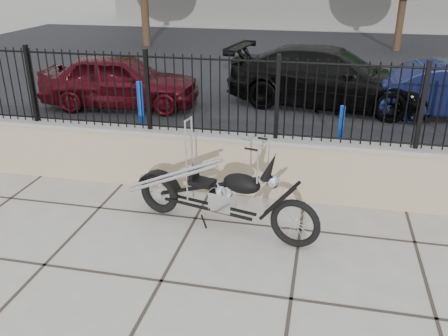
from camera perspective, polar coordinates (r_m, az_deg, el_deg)
ground_plane at (r=5.69m, az=-7.57°, el=-13.34°), size 90.00×90.00×0.00m
parking_lot at (r=17.18m, az=6.57°, el=11.93°), size 30.00×30.00×0.00m
retaining_wall at (r=7.54m, az=-1.51°, el=0.76°), size 14.00×0.36×0.96m
iron_fence at (r=7.19m, az=-1.60°, el=8.72°), size 14.00×0.08×1.20m
chopper_motorcycle at (r=6.30m, az=-0.58°, el=-1.06°), size 2.61×1.07×1.55m
car_red at (r=12.38m, az=-12.34°, el=10.24°), size 4.09×2.00×1.34m
car_black at (r=12.44m, az=12.46°, el=10.62°), size 5.34×2.81×1.48m
bollard_a at (r=10.49m, az=-9.99°, el=7.33°), size 0.16×0.16×1.08m
bollard_b at (r=9.57m, az=13.89°, el=4.77°), size 0.11×0.11×0.87m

